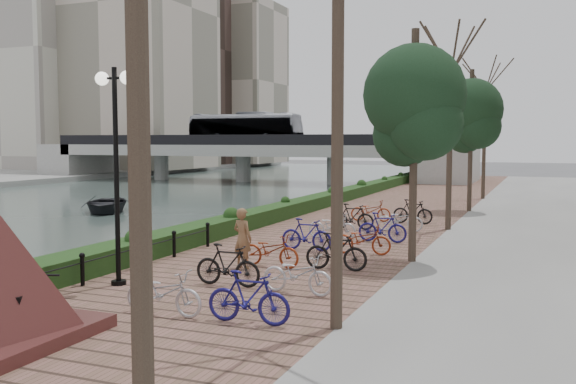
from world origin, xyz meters
The scene contains 12 objects.
river_water centered at (-15.00, 25.00, 0.01)m, with size 30.00×130.00×0.02m, color #3F4F4A.
promenade centered at (4.00, 17.50, 0.25)m, with size 8.00×75.00×0.50m, color brown.
hedge centered at (0.60, 20.00, 0.80)m, with size 1.10×56.00×0.60m, color #183312.
chain_fence centered at (1.40, 2.00, 0.85)m, with size 0.10×14.10×0.70m.
lamppost centered at (2.12, 3.41, 4.16)m, with size 1.02×0.32×5.11m.
motorcycle centered at (3.24, -0.56, 1.00)m, with size 0.50×1.61×1.00m, color black, non-canonical shape.
pedestrian centered at (4.00, 6.26, 1.31)m, with size 0.59×0.39×1.63m, color brown.
bicycle_parking centered at (5.49, 9.43, 0.97)m, with size 2.40×17.32×1.00m.
street_trees centered at (8.00, 12.68, 3.69)m, with size 3.20×37.12×6.80m.
bridge centered at (-14.95, 45.00, 3.37)m, with size 36.00×10.77×6.50m.
boat centered at (-10.69, 19.34, 0.48)m, with size 3.19×4.46×0.92m, color black.
far_buildings centered at (-41.66, 65.91, 16.12)m, with size 35.00×38.00×38.00m.
Camera 1 is at (11.51, -8.98, 3.93)m, focal length 40.00 mm.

